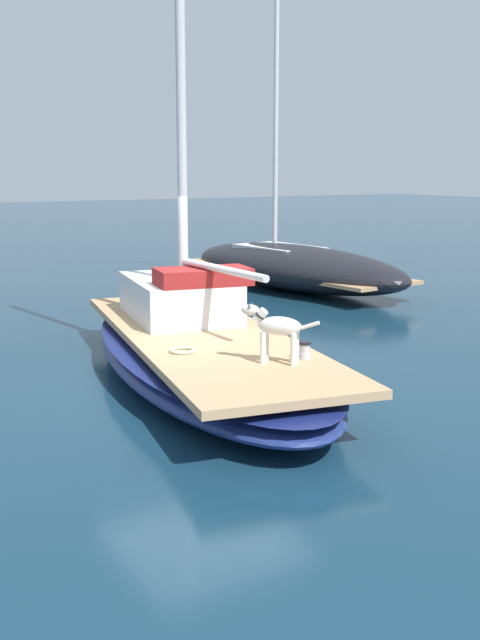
% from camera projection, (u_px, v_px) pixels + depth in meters
% --- Properties ---
extents(ground_plane, '(120.00, 120.00, 0.00)m').
position_uv_depth(ground_plane, '(203.00, 379.00, 10.55)').
color(ground_plane, '#143347').
extents(sailboat_main, '(3.94, 7.60, 0.66)m').
position_uv_depth(sailboat_main, '(202.00, 355.00, 10.48)').
color(sailboat_main, navy).
rests_on(sailboat_main, ground).
extents(mast_main, '(0.14, 2.27, 7.50)m').
position_uv_depth(mast_main, '(186.00, 85.00, 10.47)').
color(mast_main, silver).
rests_on(mast_main, sailboat_main).
extents(cabin_house, '(1.82, 2.47, 0.84)m').
position_uv_depth(cabin_house, '(181.00, 296.00, 11.39)').
color(cabin_house, silver).
rests_on(cabin_house, sailboat_main).
extents(dog_white, '(0.67, 0.77, 0.70)m').
position_uv_depth(dog_white, '(276.00, 328.00, 8.70)').
color(dog_white, silver).
rests_on(dog_white, sailboat_main).
extents(deck_winch, '(0.16, 0.16, 0.21)m').
position_uv_depth(deck_winch, '(305.00, 351.00, 8.96)').
color(deck_winch, '#B7B7BC').
rests_on(deck_winch, sailboat_main).
extents(coiled_rope, '(0.32, 0.32, 0.04)m').
position_uv_depth(coiled_rope, '(182.00, 350.00, 9.31)').
color(coiled_rope, beige).
rests_on(coiled_rope, sailboat_main).
extents(moored_boat_starboard_side, '(3.06, 7.41, 8.36)m').
position_uv_depth(moored_boat_starboard_side, '(294.00, 265.00, 18.44)').
color(moored_boat_starboard_side, black).
rests_on(moored_boat_starboard_side, ground).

